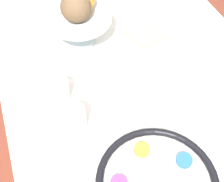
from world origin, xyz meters
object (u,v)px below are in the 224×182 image
at_px(fruit_stand, 79,17).
at_px(bread_plate, 145,36).
at_px(cup_mid, 74,119).
at_px(coconut, 76,7).
at_px(napkin_roll, 190,72).
at_px(cup_far, 57,90).
at_px(seder_plate, 157,182).

height_order(fruit_stand, bread_plate, fruit_stand).
bearing_deg(cup_mid, coconut, -19.01).
xyz_separation_m(napkin_roll, cup_far, (0.06, 0.42, 0.02)).
xyz_separation_m(seder_plate, cup_far, (0.35, 0.16, 0.02)).
bearing_deg(cup_far, fruit_stand, -30.97).
bearing_deg(cup_mid, napkin_roll, -81.66).
xyz_separation_m(fruit_stand, napkin_roll, (-0.29, -0.28, -0.08)).
bearing_deg(cup_far, coconut, -32.76).
relative_size(napkin_roll, cup_far, 1.89).
relative_size(fruit_stand, napkin_roll, 1.54).
distance_m(coconut, napkin_roll, 0.41).
bearing_deg(coconut, cup_far, 147.24).
xyz_separation_m(seder_plate, fruit_stand, (0.59, 0.02, 0.08)).
height_order(seder_plate, cup_far, cup_far).
distance_m(coconut, bread_plate, 0.29).
height_order(bread_plate, cup_far, cup_far).
distance_m(seder_plate, fruit_stand, 0.59).
bearing_deg(seder_plate, coconut, 4.05).
bearing_deg(cup_mid, fruit_stand, -19.25).
distance_m(seder_plate, cup_far, 0.39).
relative_size(napkin_roll, cup_mid, 1.89).
xyz_separation_m(bread_plate, cup_far, (-0.17, 0.36, 0.03)).
xyz_separation_m(cup_mid, cup_far, (0.12, 0.02, 0.00)).
bearing_deg(fruit_stand, cup_mid, 160.75).
relative_size(seder_plate, coconut, 3.14).
height_order(seder_plate, cup_mid, cup_mid).
bearing_deg(cup_mid, cup_far, 8.92).
bearing_deg(bread_plate, fruit_stand, 73.35).
distance_m(seder_plate, cup_mid, 0.28).
xyz_separation_m(coconut, napkin_roll, (-0.25, -0.29, -0.15)).
bearing_deg(cup_far, seder_plate, -155.14).
relative_size(bread_plate, cup_mid, 2.51).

